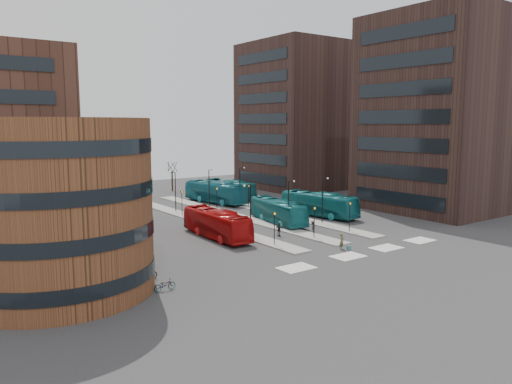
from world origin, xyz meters
TOP-DOWN VIEW (x-y plane):
  - ground at (0.00, 0.00)m, footprint 160.00×160.00m
  - island_left at (-4.00, 30.00)m, footprint 2.50×45.00m
  - island_mid at (2.00, 30.00)m, footprint 2.50×45.00m
  - island_right at (8.00, 30.00)m, footprint 2.50×45.00m
  - suitcase at (0.96, 5.75)m, footprint 0.47×0.42m
  - red_bus at (-7.53, 19.21)m, footprint 3.31×12.29m
  - teal_bus_a at (3.96, 21.91)m, footprint 4.72×12.12m
  - teal_bus_b at (6.13, 41.91)m, footprint 5.05×13.54m
  - teal_bus_c at (12.04, 22.32)m, footprint 4.60×13.01m
  - teal_bus_d at (11.28, 45.37)m, footprint 4.18×12.18m
  - traveller at (0.45, 6.33)m, footprint 0.75×0.61m
  - commuter_a at (-5.66, 18.00)m, footprint 0.96×0.81m
  - commuter_b at (-1.05, 15.32)m, footprint 0.73×1.06m
  - commuter_c at (3.53, 14.34)m, footprint 1.07×1.10m
  - bicycle_near at (-21.00, 5.34)m, footprint 1.93×0.74m
  - bicycle_mid at (-21.00, 8.60)m, footprint 1.91×0.83m
  - bicycle_far at (-21.00, 9.67)m, footprint 1.92×1.15m
  - crosswalk_stripes at (1.75, 4.00)m, footprint 22.35×2.40m
  - round_building at (-28.00, 10.00)m, footprint 15.16×15.16m
  - tower_near at (31.98, 16.00)m, footprint 20.12×20.00m
  - tower_far at (31.98, 50.00)m, footprint 20.12×20.00m
  - sign_poles at (1.60, 23.00)m, footprint 12.45×22.12m
  - lamp_posts at (2.64, 28.00)m, footprint 14.04×20.24m
  - bare_trees at (2.67, 62.67)m, footprint 10.97×8.14m

SIDE VIEW (x-z plane):
  - ground at x=0.00m, z-range 0.00..0.00m
  - crosswalk_stripes at x=1.75m, z-range 0.00..0.01m
  - island_left at x=-4.00m, z-range 0.00..0.15m
  - island_mid at x=2.00m, z-range 0.00..0.15m
  - island_right at x=8.00m, z-range 0.00..0.15m
  - suitcase at x=0.96m, z-range 0.00..0.49m
  - bicycle_far at x=-21.00m, z-range 0.00..0.95m
  - bicycle_near at x=-21.00m, z-range 0.00..1.00m
  - bicycle_mid at x=-21.00m, z-range 0.00..1.11m
  - commuter_c at x=3.53m, z-range 0.00..1.51m
  - commuter_b at x=-1.05m, z-range 0.00..1.67m
  - commuter_a at x=-5.66m, z-range 0.00..1.75m
  - traveller at x=0.45m, z-range 0.00..1.80m
  - teal_bus_a at x=3.96m, z-range 0.00..3.29m
  - teal_bus_d at x=11.28m, z-range 0.00..3.32m
  - red_bus at x=-7.53m, z-range 0.00..3.40m
  - teal_bus_c at x=12.04m, z-range 0.00..3.55m
  - teal_bus_b at x=6.13m, z-range 0.00..3.68m
  - sign_poles at x=1.60m, z-range 0.58..4.23m
  - bare_trees at x=2.67m, z-range -0.22..5.67m
  - lamp_posts at x=2.64m, z-range 0.52..6.64m
  - round_building at x=-28.00m, z-range -0.01..13.99m
  - tower_near at x=31.98m, z-range 0.00..30.00m
  - tower_far at x=31.98m, z-range 0.00..30.00m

